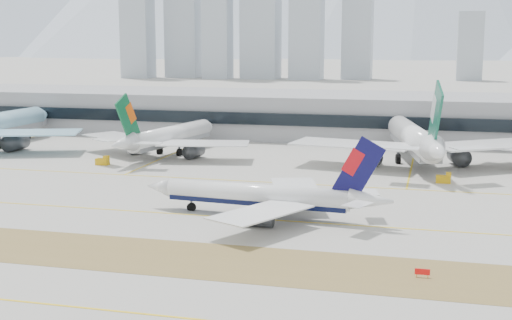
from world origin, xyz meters
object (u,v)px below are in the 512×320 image
(widebody_eva, at_px, (167,137))
(widebody_cathay, at_px, (415,140))
(terminal, at_px, (317,115))
(taxiing_airliner, at_px, (266,196))

(widebody_eva, xyz_separation_m, widebody_cathay, (71.67, 2.70, 1.29))
(widebody_eva, xyz_separation_m, terminal, (35.90, 53.31, 2.13))
(taxiing_airliner, height_order, terminal, taxiing_airliner)
(taxiing_airliner, height_order, widebody_cathay, widebody_cathay)
(taxiing_airliner, relative_size, terminal, 0.18)
(taxiing_airliner, relative_size, widebody_cathay, 0.74)
(taxiing_airliner, relative_size, widebody_eva, 0.91)
(widebody_cathay, xyz_separation_m, terminal, (-35.77, 50.60, 0.84))
(widebody_eva, distance_m, widebody_cathay, 71.74)
(widebody_cathay, distance_m, terminal, 61.98)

